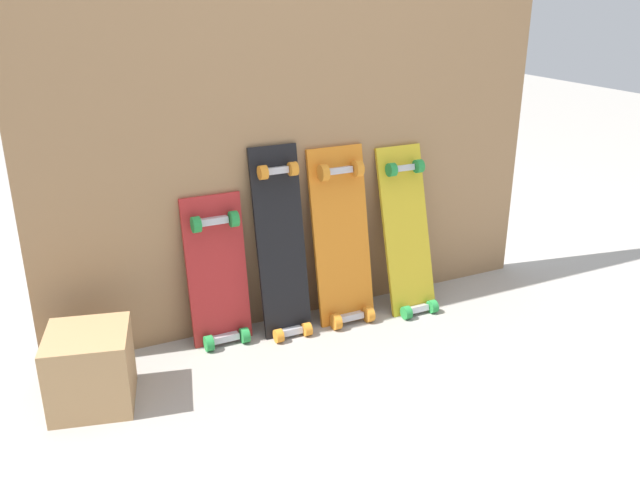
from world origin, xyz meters
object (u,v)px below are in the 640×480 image
skateboard_red (218,279)px  skateboard_black (282,252)px  skateboard_orange (343,245)px  wooden_crate (91,368)px  skateboard_yellow (408,239)px

skateboard_red → skateboard_black: size_ratio=0.79×
skateboard_black → skateboard_orange: skateboard_black is taller
skateboard_red → wooden_crate: bearing=-156.2°
skateboard_red → wooden_crate: skateboard_red is taller
skateboard_yellow → wooden_crate: size_ratio=2.90×
skateboard_black → skateboard_orange: 0.25m
skateboard_red → skateboard_yellow: bearing=-4.2°
skateboard_yellow → skateboard_orange: bearing=174.8°
skateboard_black → skateboard_yellow: skateboard_black is taller
skateboard_orange → skateboard_yellow: skateboard_orange is taller
skateboard_red → skateboard_black: 0.26m
skateboard_yellow → wooden_crate: (-1.28, -0.16, -0.17)m
wooden_crate → skateboard_yellow: bearing=7.2°
skateboard_black → skateboard_yellow: (0.54, -0.03, -0.03)m
wooden_crate → skateboard_red: bearing=23.8°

